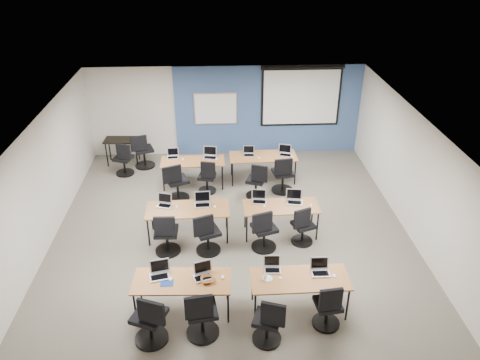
{
  "coord_description": "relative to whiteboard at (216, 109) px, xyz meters",
  "views": [
    {
      "loc": [
        -0.28,
        -8.63,
        6.17
      ],
      "look_at": [
        0.2,
        0.4,
        1.24
      ],
      "focal_mm": 35.0,
      "sensor_mm": 36.0,
      "label": 1
    }
  ],
  "objects": [
    {
      "name": "laptop_5",
      "position": [
        -0.34,
        -4.16,
        -0.65
      ],
      "size": [
        0.35,
        0.3,
        0.27
      ],
      "rotation": [
        0.0,
        0.0,
        0.04
      ],
      "color": "#BABAC3",
      "rests_on": "training_table_mid_left"
    },
    {
      "name": "mouse_5",
      "position": [
        -0.07,
        -4.3,
        -0.71
      ],
      "size": [
        0.08,
        0.11,
        0.03
      ],
      "primitive_type": "ellipsoid",
      "rotation": [
        0.0,
        0.0,
        0.21
      ],
      "color": "white",
      "rests_on": "training_table_mid_left"
    },
    {
      "name": "mouse_3",
      "position": [
        2.02,
        -6.73,
        -0.71
      ],
      "size": [
        0.08,
        0.11,
        0.04
      ],
      "primitive_type": "ellipsoid",
      "rotation": [
        0.0,
        0.0,
        -0.17
      ],
      "color": "white",
      "rests_on": "training_table_front_right"
    },
    {
      "name": "task_chair_7",
      "position": [
        1.82,
        -4.74,
        -1.06
      ],
      "size": [
        0.5,
        0.48,
        0.96
      ],
      "rotation": [
        0.0,
        0.0,
        0.37
      ],
      "color": "black",
      "rests_on": "floor"
    },
    {
      "name": "mouse_10",
      "position": [
        1.13,
        -1.89,
        -0.71
      ],
      "size": [
        0.07,
        0.1,
        0.03
      ],
      "primitive_type": "ellipsoid",
      "rotation": [
        0.0,
        0.0,
        -0.22
      ],
      "color": "white",
      "rests_on": "training_table_back_right"
    },
    {
      "name": "training_table_front_right",
      "position": [
        1.41,
        -6.74,
        -0.77
      ],
      "size": [
        1.74,
        0.72,
        0.73
      ],
      "rotation": [
        0.0,
        0.0,
        0.01
      ],
      "color": "brown",
      "rests_on": "floor"
    },
    {
      "name": "mouse_6",
      "position": [
        1.02,
        -4.33,
        -0.71
      ],
      "size": [
        0.08,
        0.11,
        0.03
      ],
      "primitive_type": "ellipsoid",
      "rotation": [
        0.0,
        0.0,
        0.29
      ],
      "color": "white",
      "rests_on": "training_table_mid_right"
    },
    {
      "name": "task_chair_2",
      "position": [
        0.79,
        -7.47,
        -1.05
      ],
      "size": [
        0.51,
        0.5,
        0.98
      ],
      "rotation": [
        0.0,
        0.0,
        -0.33
      ],
      "color": "black",
      "rests_on": "floor"
    },
    {
      "name": "wall_back",
      "position": [
        0.3,
        0.07,
        -0.1
      ],
      "size": [
        8.0,
        0.04,
        2.7
      ],
      "primitive_type": "cube",
      "color": "beige",
      "rests_on": "ground"
    },
    {
      "name": "task_chair_1",
      "position": [
        -0.32,
        -7.28,
        -1.02
      ],
      "size": [
        0.57,
        0.57,
        1.04
      ],
      "rotation": [
        0.0,
        0.0,
        0.14
      ],
      "color": "black",
      "rests_on": "floor"
    },
    {
      "name": "task_chair_0",
      "position": [
        -1.15,
        -7.36,
        -1.02
      ],
      "size": [
        0.6,
        0.57,
        1.04
      ],
      "rotation": [
        0.0,
        0.0,
        -0.38
      ],
      "color": "black",
      "rests_on": "floor"
    },
    {
      "name": "training_table_back_right",
      "position": [
        1.24,
        -1.76,
        -0.77
      ],
      "size": [
        1.8,
        0.75,
        0.73
      ],
      "rotation": [
        0.0,
        0.0,
        0.02
      ],
      "color": "brown",
      "rests_on": "floor"
    },
    {
      "name": "wall_front",
      "position": [
        0.3,
        -8.93,
        -0.1
      ],
      "size": [
        8.0,
        0.04,
        2.7
      ],
      "primitive_type": "cube",
      "color": "beige",
      "rests_on": "ground"
    },
    {
      "name": "ceiling",
      "position": [
        0.3,
        -4.43,
        1.25
      ],
      "size": [
        8.0,
        9.0,
        0.02
      ],
      "primitive_type": "cube",
      "color": "white",
      "rests_on": "ground"
    },
    {
      "name": "mouse_7",
      "position": [
        2.06,
        -4.36,
        -0.71
      ],
      "size": [
        0.08,
        0.11,
        0.04
      ],
      "primitive_type": "ellipsoid",
      "rotation": [
        0.0,
        0.0,
        0.14
      ],
      "color": "white",
      "rests_on": "training_table_mid_right"
    },
    {
      "name": "laptop_2",
      "position": [
        0.95,
        -6.46,
        -0.66
      ],
      "size": [
        0.3,
        0.26,
        0.23
      ],
      "rotation": [
        0.0,
        0.0,
        -0.05
      ],
      "color": "#ACACAD",
      "rests_on": "training_table_front_right"
    },
    {
      "name": "floor",
      "position": [
        0.3,
        -4.43,
        -1.45
      ],
      "size": [
        8.0,
        9.0,
        0.02
      ],
      "primitive_type": "cube",
      "color": "#6B6354",
      "rests_on": "ground"
    },
    {
      "name": "wall_left",
      "position": [
        -3.7,
        -4.43,
        -0.1
      ],
      "size": [
        0.04,
        9.0,
        2.7
      ],
      "primitive_type": "cube",
      "color": "beige",
      "rests_on": "ground"
    },
    {
      "name": "whiteboard",
      "position": [
        0.0,
        0.0,
        0.0
      ],
      "size": [
        1.28,
        0.03,
        0.98
      ],
      "color": "#B7B7B7",
      "rests_on": "wall_back"
    },
    {
      "name": "laptop_0",
      "position": [
        -1.06,
        -6.53,
        -0.66
      ],
      "size": [
        0.34,
        0.29,
        0.26
      ],
      "rotation": [
        0.0,
        0.0,
        0.22
      ],
      "color": "#ACACB4",
      "rests_on": "training_table_front_left"
    },
    {
      "name": "task_chair_11",
      "position": [
        1.7,
        -2.45,
        -1.02
      ],
      "size": [
        0.57,
        0.57,
        1.04
      ],
      "rotation": [
        0.0,
        0.0,
        0.15
      ],
      "color": "black",
      "rests_on": "floor"
    },
    {
      "name": "mouse_2",
      "position": [
        1.07,
        -6.74,
        -0.71
      ],
      "size": [
        0.08,
        0.1,
        0.03
      ],
      "primitive_type": "ellipsoid",
      "rotation": [
        0.0,
        0.0,
        0.34
      ],
      "color": "white",
      "rests_on": "training_table_front_right"
    },
    {
      "name": "laptop_4",
      "position": [
        -1.18,
        -4.15,
        -0.66
      ],
      "size": [
        0.32,
        0.27,
        0.24
      ],
      "rotation": [
        0.0,
        0.0,
        -0.28
      ],
      "color": "#B0B1BB",
      "rests_on": "training_table_mid_left"
    },
    {
      "name": "laptop_6",
      "position": [
        0.93,
        -4.09,
        -0.66
      ],
      "size": [
        0.32,
        0.27,
        0.25
      ],
      "rotation": [
        0.0,
        0.0,
        -0.13
      ],
      "color": "silver",
      "rests_on": "training_table_mid_right"
    },
    {
      "name": "laptop_10",
      "position": [
        0.87,
        -1.67,
        -0.66
      ],
      "size": [
        0.3,
        0.26,
        0.23
      ],
      "rotation": [
        0.0,
        0.0,
        -0.07
      ],
      "color": "silver",
      "rests_on": "training_table_back_right"
    },
    {
      "name": "blue_accent_panel",
      "position": [
        1.55,
        0.04,
        -0.1
      ],
      "size": [
        5.5,
        0.04,
        2.7
      ],
      "primitive_type": "cube",
      "color": "#3D5977",
      "rests_on": "wall_back"
    },
    {
      "name": "snack_bowl",
      "position": [
        -0.21,
        -6.73,
        -0.69
      ],
      "size": [
        0.3,
        0.3,
        0.06
      ],
      "primitive_type": "imported",
      "rotation": [
        0.0,
        0.0,
        0.16
      ],
      "color": "brown",
      "rests_on": "training_table_front_left"
    },
    {
      "name": "mouse_4",
      "position": [
        -0.9,
        -4.26,
        -0.71
      ],
      "size": [
        0.07,
        0.1,
        0.03
      ],
      "primitive_type": "ellipsoid",
      "rotation": [
        0.0,
        0.0,
        -0.19
      ],
      "color": "white",
      "rests_on": "training_table_mid_left"
    },
    {
      "name": "task_chair_9",
      "position": [
        -0.26,
        -2.38,
        -1.06
      ],
      "size": [
        0.46,
        0.46,
        0.95
      ],
      "rotation": [
        0.0,
        0.0,
        -0.23
      ],
      "color": "black",
      "rests_on": "floor"
    },
    {
      "name": "task_chair_4",
      "position": [
        -1.1,
        -4.93,
        -1.03
      ],
      "size": [
        0.54,
        0.54,
        1.02
      ],
      "rotation": [
        0.0,
        0.0,
        -0.03
      ],
      "color": "black",
      "rests_on": "floor"
    },
    {
      "name": "laptop_9",
      "position": [
        -0.18,
        -1.76,
        -0.65
      ],
      "size": [
        0.36,
        0.31,
        0.27
      ],
      "rotation": [
        0.0,
        0.0,
        -0.2
      ],
      "color": "#B4B4BD",
      "rests_on": "training_table_back_left"
    },
    {
      "name": "wall_right",
      "position": [
        4.3,
        -4.43,
        -0.1
      ],
      "size": [
        0.04,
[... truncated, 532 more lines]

